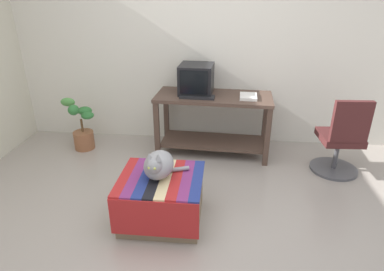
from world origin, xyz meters
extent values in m
plane|color=#9E9389|center=(0.00, 0.00, 0.00)|extent=(14.00, 14.00, 0.00)
cube|color=silver|center=(0.00, 2.05, 1.30)|extent=(8.00, 0.10, 2.60)
cube|color=#4C382D|center=(-0.44, 1.38, 0.35)|extent=(0.06, 0.06, 0.70)
cube|color=#4C382D|center=(0.84, 1.31, 0.35)|extent=(0.06, 0.06, 0.70)
cube|color=#4C382D|center=(0.87, 1.82, 0.35)|extent=(0.06, 0.06, 0.70)
cube|color=#4C382D|center=(-0.42, 1.89, 0.35)|extent=(0.06, 0.06, 0.70)
cube|color=#4C382D|center=(0.21, 1.60, 0.14)|extent=(1.28, 0.57, 0.02)
cube|color=#4C382D|center=(0.21, 1.60, 0.72)|extent=(1.40, 0.66, 0.04)
cube|color=black|center=(0.00, 1.68, 0.75)|extent=(0.29, 0.30, 0.02)
cube|color=black|center=(0.00, 1.68, 0.92)|extent=(0.41, 0.42, 0.34)
cube|color=black|center=(-0.01, 1.47, 0.93)|extent=(0.32, 0.03, 0.27)
cube|color=black|center=(0.03, 1.48, 0.76)|extent=(0.41, 0.17, 0.02)
cube|color=white|center=(0.61, 1.53, 0.76)|extent=(0.20, 0.26, 0.03)
cube|color=#7A664C|center=(-0.18, 0.22, 0.21)|extent=(0.68, 0.60, 0.42)
cube|color=#AD2323|center=(-0.18, -0.11, 0.25)|extent=(0.71, 0.01, 0.33)
cube|color=#AD2323|center=(-0.49, 0.22, 0.42)|extent=(0.09, 0.65, 0.02)
cube|color=#7A2D6B|center=(-0.40, 0.22, 0.42)|extent=(0.09, 0.65, 0.02)
cube|color=navy|center=(-0.31, 0.22, 0.42)|extent=(0.09, 0.65, 0.02)
cube|color=black|center=(-0.22, 0.22, 0.42)|extent=(0.09, 0.65, 0.02)
cube|color=beige|center=(-0.13, 0.22, 0.42)|extent=(0.09, 0.65, 0.02)
cube|color=#AD2323|center=(-0.04, 0.22, 0.42)|extent=(0.09, 0.65, 0.02)
cube|color=#7A2D6B|center=(0.05, 0.22, 0.42)|extent=(0.09, 0.65, 0.02)
cube|color=navy|center=(0.14, 0.22, 0.42)|extent=(0.09, 0.65, 0.02)
ellipsoid|color=gray|center=(-0.19, 0.24, 0.54)|extent=(0.28, 0.36, 0.22)
sphere|color=gray|center=(-0.20, 0.12, 0.60)|extent=(0.14, 0.14, 0.14)
cylinder|color=gray|center=(-0.08, 0.32, 0.45)|extent=(0.27, 0.12, 0.04)
cone|color=gray|center=(-0.24, 0.12, 0.68)|extent=(0.05, 0.05, 0.06)
cone|color=gray|center=(-0.17, 0.11, 0.68)|extent=(0.05, 0.05, 0.06)
sphere|color=#C6D151|center=(-0.23, 0.06, 0.61)|extent=(0.02, 0.02, 0.02)
sphere|color=#C6D151|center=(-0.19, 0.05, 0.61)|extent=(0.02, 0.02, 0.02)
cylinder|color=brown|center=(-1.44, 1.53, 0.12)|extent=(0.25, 0.25, 0.23)
cylinder|color=brown|center=(-1.44, 1.53, 0.32)|extent=(0.03, 0.03, 0.17)
ellipsoid|color=#2D7033|center=(-1.35, 1.54, 0.45)|extent=(0.16, 0.16, 0.09)
ellipsoid|color=#2D7033|center=(-1.43, 1.65, 0.47)|extent=(0.18, 0.16, 0.11)
ellipsoid|color=#4C8E42|center=(-1.58, 1.54, 0.62)|extent=(0.18, 0.10, 0.11)
ellipsoid|color=#2D7033|center=(-1.45, 1.40, 0.57)|extent=(0.13, 0.14, 0.13)
cylinder|color=#4C4C51|center=(1.61, 1.27, 0.01)|extent=(0.52, 0.52, 0.03)
cylinder|color=#4C4C51|center=(1.61, 1.27, 0.20)|extent=(0.05, 0.05, 0.34)
cube|color=#471E1E|center=(1.61, 1.27, 0.41)|extent=(0.44, 0.44, 0.08)
cube|color=#471E1E|center=(1.63, 1.08, 0.67)|extent=(0.38, 0.08, 0.44)
camera|label=1|loc=(0.32, -2.13, 1.90)|focal=30.58mm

